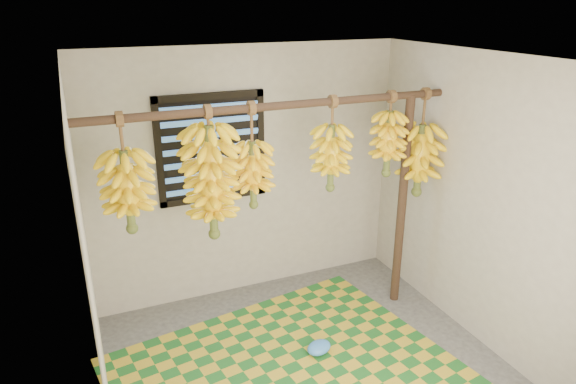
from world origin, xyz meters
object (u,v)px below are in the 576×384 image
support_post (402,204)px  banana_bunch_e (419,160)px  banana_bunch_a (128,192)px  banana_bunch_c (253,175)px  banana_bunch_b (212,183)px  banana_bunch_d (331,158)px  banana_bunch_f (388,143)px  plastic_bag (319,347)px  woven_mat (289,376)px

support_post → banana_bunch_e: (0.15, 0.00, 0.41)m
banana_bunch_a → banana_bunch_c: same height
banana_bunch_b → support_post: bearing=0.0°
banana_bunch_c → banana_bunch_d: same height
banana_bunch_d → banana_bunch_f: size_ratio=1.08×
banana_bunch_d → banana_bunch_e: same height
plastic_bag → banana_bunch_e: 1.86m
banana_bunch_b → banana_bunch_c: (0.33, 0.00, 0.02)m
plastic_bag → banana_bunch_a: 1.99m
plastic_bag → banana_bunch_b: (-0.71, 0.46, 1.40)m
woven_mat → banana_bunch_b: (-0.37, 0.61, 1.45)m
banana_bunch_a → banana_bunch_d: 1.63m
woven_mat → banana_bunch_d: size_ratio=3.19×
support_post → banana_bunch_e: bearing=0.0°
banana_bunch_c → banana_bunch_e: 1.59m
banana_bunch_a → banana_bunch_d: bearing=0.0°
banana_bunch_f → banana_bunch_e: bearing=0.0°
banana_bunch_a → banana_bunch_d: size_ratio=1.11×
woven_mat → plastic_bag: (0.34, 0.16, 0.05)m
banana_bunch_b → woven_mat: bearing=-58.6°
banana_bunch_c → banana_bunch_e: same height
support_post → woven_mat: 1.82m
woven_mat → banana_bunch_e: 2.17m
plastic_bag → banana_bunch_b: banana_bunch_b is taller
banana_bunch_a → banana_bunch_f: same height
woven_mat → banana_bunch_e: banana_bunch_e is taller
plastic_bag → banana_bunch_e: bearing=20.7°
banana_bunch_d → woven_mat: bearing=-136.3°
support_post → woven_mat: size_ratio=0.79×
plastic_bag → banana_bunch_c: (-0.38, 0.46, 1.42)m
banana_bunch_b → banana_bunch_d: size_ratio=1.30×
woven_mat → banana_bunch_b: 1.62m
support_post → woven_mat: (-1.39, -0.61, -0.99)m
banana_bunch_b → banana_bunch_e: size_ratio=1.07×
banana_bunch_e → banana_bunch_f: bearing=180.0°
banana_bunch_a → banana_bunch_d: (1.63, 0.00, 0.06)m
support_post → banana_bunch_c: size_ratio=2.37×
support_post → banana_bunch_a: 2.42m
banana_bunch_f → banana_bunch_d: bearing=180.0°
support_post → banana_bunch_a: size_ratio=2.27×
banana_bunch_a → banana_bunch_c: 0.94m
banana_bunch_b → banana_bunch_d: (1.02, 0.00, 0.08)m
woven_mat → plastic_bag: bearing=24.9°
woven_mat → banana_bunch_c: 1.59m
banana_bunch_a → plastic_bag: bearing=-19.0°
banana_bunch_d → banana_bunch_a: bearing=180.0°
plastic_bag → banana_bunch_e: (1.20, 0.46, 1.35)m
support_post → banana_bunch_d: 0.92m
banana_bunch_a → banana_bunch_b: same height
banana_bunch_a → banana_bunch_e: same height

